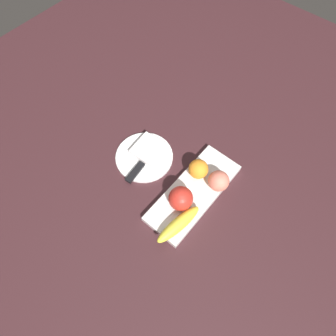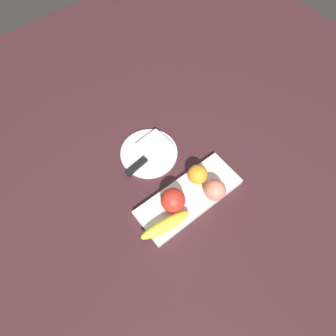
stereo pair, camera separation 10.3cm
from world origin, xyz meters
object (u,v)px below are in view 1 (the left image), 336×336
(banana, at_px, (178,224))
(dinner_plate, at_px, (144,157))
(apple, at_px, (181,198))
(knife, at_px, (138,169))
(fruit_tray, at_px, (193,193))
(folded_napkin, at_px, (149,150))
(peach, at_px, (219,181))
(orange_near_apple, at_px, (198,169))

(banana, bearing_deg, dinner_plate, -107.42)
(apple, relative_size, knife, 0.45)
(fruit_tray, relative_size, folded_napkin, 3.46)
(dinner_plate, distance_m, knife, 0.06)
(banana, xyz_separation_m, peach, (0.20, -0.01, 0.01))
(folded_napkin, bearing_deg, knife, -165.77)
(peach, bearing_deg, apple, 157.06)
(apple, bearing_deg, folded_napkin, 67.87)
(peach, relative_size, dinner_plate, 0.34)
(apple, relative_size, dinner_plate, 0.38)
(fruit_tray, relative_size, banana, 2.15)
(dinner_plate, bearing_deg, knife, -159.64)
(banana, distance_m, dinner_plate, 0.30)
(fruit_tray, bearing_deg, peach, -35.32)
(fruit_tray, xyz_separation_m, peach, (0.07, -0.05, 0.05))
(apple, relative_size, peach, 1.13)
(peach, bearing_deg, fruit_tray, 144.68)
(fruit_tray, distance_m, apple, 0.08)
(banana, distance_m, peach, 0.20)
(apple, relative_size, banana, 0.47)
(banana, xyz_separation_m, folded_napkin, (0.16, 0.27, -0.02))
(fruit_tray, distance_m, orange_near_apple, 0.08)
(peach, bearing_deg, banana, 176.77)
(banana, relative_size, orange_near_apple, 2.51)
(peach, height_order, knife, peach)
(apple, xyz_separation_m, knife, (0.01, 0.20, -0.05))
(banana, xyz_separation_m, orange_near_apple, (0.19, 0.07, 0.01))
(fruit_tray, distance_m, banana, 0.14)
(orange_near_apple, distance_m, knife, 0.22)
(orange_near_apple, bearing_deg, apple, -169.34)
(peach, xyz_separation_m, knife, (-0.13, 0.26, -0.04))
(banana, bearing_deg, fruit_tray, -155.42)
(fruit_tray, bearing_deg, knife, 105.33)
(apple, xyz_separation_m, banana, (-0.07, -0.04, -0.02))
(peach, distance_m, knife, 0.29)
(banana, height_order, knife, banana)
(apple, bearing_deg, banana, -145.85)
(banana, height_order, orange_near_apple, orange_near_apple)
(apple, bearing_deg, dinner_plate, 73.96)
(apple, xyz_separation_m, dinner_plate, (0.06, 0.22, -0.06))
(orange_near_apple, distance_m, dinner_plate, 0.21)
(dinner_plate, xyz_separation_m, knife, (-0.06, -0.02, 0.01))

